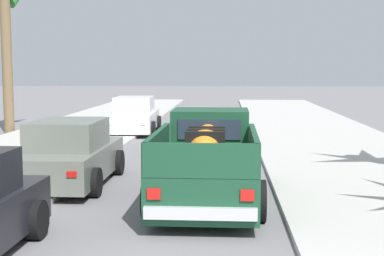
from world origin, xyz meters
name	(u,v)px	position (x,y,z in m)	size (l,w,h in m)	color
sidewalk_left	(29,154)	(-4.96, 12.00, 0.06)	(5.36, 60.00, 0.12)	beige
sidewalk_right	(349,157)	(4.96, 12.00, 0.06)	(5.36, 60.00, 0.12)	beige
curb_left	(69,154)	(-3.68, 12.00, 0.05)	(0.16, 60.00, 0.10)	silver
curb_right	(306,157)	(3.68, 12.00, 0.05)	(0.16, 60.00, 0.10)	silver
pickup_truck	(208,162)	(0.85, 6.21, 0.81)	(2.26, 5.23, 1.80)	#19472D
car_right_near	(134,116)	(-2.65, 18.39, 0.71)	(2.12, 4.30, 1.54)	silver
car_left_mid	(69,155)	(-2.47, 7.66, 0.71)	(2.05, 4.27, 1.54)	slate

